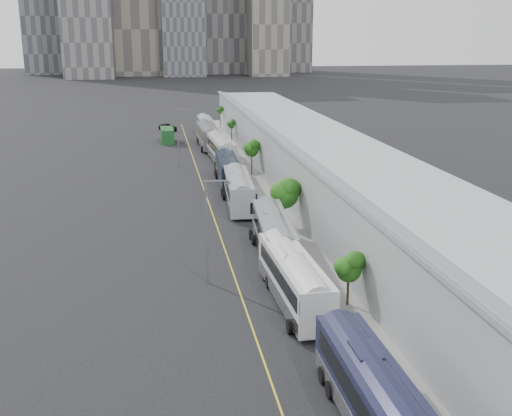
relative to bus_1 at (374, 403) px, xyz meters
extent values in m
cube|color=gray|center=(6.37, 35.20, -1.52)|extent=(10.00, 170.00, 0.12)
cube|color=gold|center=(-4.13, 35.20, -1.57)|extent=(0.12, 160.00, 0.02)
cube|color=gray|center=(10.37, 35.20, 1.82)|extent=(12.00, 160.00, 6.80)
cube|color=gray|center=(10.37, 35.20, 4.27)|extent=(12.45, 160.40, 2.57)
cube|color=gray|center=(4.47, 35.20, 5.42)|extent=(0.30, 160.00, 0.40)
cube|color=gray|center=(45.37, 285.20, 33.42)|extent=(18.00, 18.00, 70.00)
cube|color=#171833|center=(0.00, 0.02, 0.32)|extent=(2.65, 12.82, 3.10)
cube|color=black|center=(0.00, -0.17, 0.88)|extent=(2.70, 11.29, 1.06)
cube|color=silver|center=(0.00, 0.02, -0.68)|extent=(2.69, 12.57, 0.99)
cube|color=#171833|center=(0.00, 1.50, 2.02)|extent=(1.30, 2.18, 0.30)
cube|color=silver|center=(-0.52, 15.92, 0.35)|extent=(3.04, 13.10, 3.15)
cube|color=black|center=(-0.52, 15.72, 0.92)|extent=(3.04, 11.54, 1.07)
cube|color=silver|center=(-0.52, 15.92, -0.66)|extent=(3.07, 12.84, 1.01)
cube|color=silver|center=(-0.52, 17.43, 2.08)|extent=(1.37, 2.25, 0.30)
cube|color=slate|center=(-0.01, 26.64, 0.36)|extent=(3.48, 13.23, 3.17)
cube|color=black|center=(-0.01, 26.44, 0.93)|extent=(3.44, 11.67, 1.08)
cube|color=silver|center=(-0.01, 26.64, -0.66)|extent=(3.51, 12.98, 1.01)
cube|color=slate|center=(-0.01, 28.15, 2.10)|extent=(1.45, 2.30, 0.30)
cube|color=#999BA3|center=(-0.89, 43.96, 0.37)|extent=(3.38, 13.30, 3.19)
cube|color=black|center=(-0.89, 43.76, 0.94)|extent=(3.35, 11.72, 1.08)
cube|color=silver|center=(-0.89, 43.96, -0.65)|extent=(3.41, 13.03, 1.02)
cube|color=#999BA3|center=(-0.89, 45.48, 2.12)|extent=(1.44, 2.30, 0.30)
cube|color=black|center=(-0.67, 55.99, 0.26)|extent=(2.88, 12.51, 3.01)
cube|color=black|center=(-0.67, 55.80, 0.80)|extent=(2.89, 11.02, 1.02)
cube|color=silver|center=(-0.67, 55.99, -0.70)|extent=(2.91, 12.26, 0.96)
cube|color=black|center=(-0.67, 57.42, 1.91)|extent=(1.31, 2.14, 0.29)
cube|color=silver|center=(-0.01, 70.80, 0.44)|extent=(3.33, 13.78, 3.31)
cube|color=black|center=(-0.01, 70.59, 1.04)|extent=(3.32, 12.14, 1.13)
cube|color=silver|center=(-0.01, 70.80, -0.62)|extent=(3.36, 13.51, 1.06)
cube|color=silver|center=(-0.01, 72.38, 2.26)|extent=(1.47, 2.37, 0.32)
cube|color=slate|center=(-0.91, 84.82, 0.49)|extent=(2.98, 13.99, 3.38)
cube|color=black|center=(-0.91, 84.60, 1.09)|extent=(3.02, 12.32, 1.15)
cube|color=silver|center=(-0.91, 84.82, -0.60)|extent=(3.02, 13.71, 1.08)
cube|color=slate|center=(-0.91, 86.43, 2.34)|extent=(1.43, 2.38, 0.32)
cube|color=silver|center=(-0.02, 99.71, 0.20)|extent=(2.52, 12.04, 2.91)
cube|color=black|center=(-0.02, 99.53, 0.72)|extent=(2.57, 10.59, 0.99)
cube|color=silver|center=(-0.02, 99.71, -0.73)|extent=(2.56, 11.80, 0.93)
cube|color=silver|center=(-0.02, 101.10, 1.79)|extent=(1.22, 2.04, 0.28)
cylinder|color=black|center=(3.24, 14.90, -0.04)|extent=(0.18, 0.18, 3.08)
sphere|color=#1A5513|center=(3.24, 14.90, 1.53)|extent=(1.86, 1.86, 1.86)
cylinder|color=black|center=(2.74, 35.44, 0.23)|extent=(0.18, 0.18, 3.63)
sphere|color=#1A5513|center=(2.74, 35.44, 2.17)|extent=(2.85, 2.85, 2.85)
cylinder|color=black|center=(3.20, 60.57, 0.37)|extent=(0.18, 0.18, 3.90)
sphere|color=#1A5513|center=(3.20, 60.57, 2.29)|extent=(1.94, 1.94, 1.94)
cylinder|color=black|center=(3.64, 87.34, 0.25)|extent=(0.18, 0.18, 3.66)
sphere|color=#1A5513|center=(3.64, 87.34, 1.94)|extent=(1.07, 1.07, 1.07)
cylinder|color=black|center=(3.66, 107.54, 0.37)|extent=(0.18, 0.18, 3.90)
sphere|color=#1A5513|center=(3.66, 107.54, 2.15)|extent=(1.03, 1.03, 1.03)
cylinder|color=#59595E|center=(-6.42, 21.06, 2.59)|extent=(0.18, 0.18, 8.34)
cylinder|color=#59595E|center=(-5.52, 21.06, 6.66)|extent=(1.80, 0.14, 0.14)
cube|color=#59595E|center=(-4.72, 21.06, 6.51)|extent=(0.50, 0.22, 0.18)
cylinder|color=#59595E|center=(-6.62, 67.70, 2.76)|extent=(0.18, 0.18, 8.67)
cylinder|color=#59595E|center=(-5.72, 67.70, 6.99)|extent=(1.80, 0.14, 0.14)
cube|color=#59595E|center=(-4.92, 67.70, 6.84)|extent=(0.50, 0.22, 0.18)
cube|color=#14431B|center=(-7.77, 91.21, -0.28)|extent=(2.35, 6.69, 2.60)
imported|color=black|center=(-7.25, 106.35, -0.89)|extent=(4.13, 5.46, 1.38)
camera|label=1|loc=(-10.09, -26.59, 17.44)|focal=45.00mm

